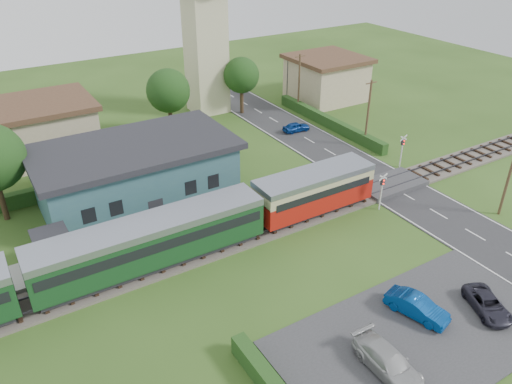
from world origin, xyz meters
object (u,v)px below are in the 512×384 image
car_on_road (296,127)px  pedestrian_near (257,194)px  church_tower (205,25)px  crossing_signal_near (382,187)px  station_building (137,174)px  house_west (39,129)px  car_park_silver (388,362)px  train (104,256)px  house_east (326,78)px  car_park_dark (488,304)px  equipment_hut (53,249)px  crossing_signal_far (402,146)px  car_park_blue (417,307)px  pedestrian_far (67,257)px

car_on_road → pedestrian_near: bearing=138.0°
church_tower → crossing_signal_near: church_tower is taller
station_building → church_tower: size_ratio=0.91×
house_west → car_park_silver: house_west is taller
train → station_building: bearing=59.0°
car_on_road → car_park_silver: size_ratio=0.68×
crossing_signal_near → car_on_road: bearing=77.5°
station_building → house_east: (30.00, 13.01, 0.10)m
house_west → car_park_dark: house_west is taller
equipment_hut → station_building: 9.92m
pedestrian_near → crossing_signal_far: bearing=-164.1°
car_park_dark → pedestrian_near: size_ratio=2.03×
train → crossing_signal_near: train is taller
station_building → pedestrian_near: (7.90, -6.02, -1.34)m
car_park_blue → car_park_silver: size_ratio=0.86×
house_east → car_on_road: (-9.79, -7.26, -2.22)m
car_park_dark → pedestrian_far: bearing=163.6°
church_tower → car_on_road: 15.72m
car_on_road → house_west: bearing=76.1°
equipment_hut → station_building: size_ratio=0.16×
crossing_signal_near → car_park_silver: size_ratio=0.73×
pedestrian_far → train: bearing=-153.7°
station_building → house_west: 14.87m
equipment_hut → pedestrian_near: size_ratio=1.41×
equipment_hut → car_on_road: 30.50m
equipment_hut → car_park_blue: equipment_hut is taller
pedestrian_far → car_park_blue: bearing=-142.8°
crossing_signal_near → car_on_road: (3.81, 17.14, -1.57)m
pedestrian_near → pedestrian_far: 15.24m
house_east → church_tower: bearing=165.1°
car_on_road → pedestrian_far: 30.12m
crossing_signal_near → crossing_signal_far: same height
church_tower → crossing_signal_near: (1.40, -28.41, -8.08)m
equipment_hut → crossing_signal_far: crossing_signal_far is taller
equipment_hut → crossing_signal_near: size_ratio=0.78×
house_west → car_park_silver: size_ratio=2.41×
church_tower → car_park_silver: 43.21m
car_on_road → pedestrian_near: 17.04m
car_on_road → car_park_silver: 33.34m
church_tower → crossing_signal_far: size_ratio=5.37×
car_park_silver → car_on_road: bearing=64.3°
station_building → crossing_signal_far: (23.60, -6.60, -0.55)m
train → house_east: (35.41, 22.00, 0.62)m
church_tower → house_east: bearing=-14.9°
crossing_signal_far → train: bearing=-175.3°
train → pedestrian_far: train is taller
crossing_signal_far → car_park_silver: size_ratio=0.73×
equipment_hut → church_tower: church_tower is taller
car_on_road → station_building: bearing=110.1°
train → house_west: size_ratio=4.00×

